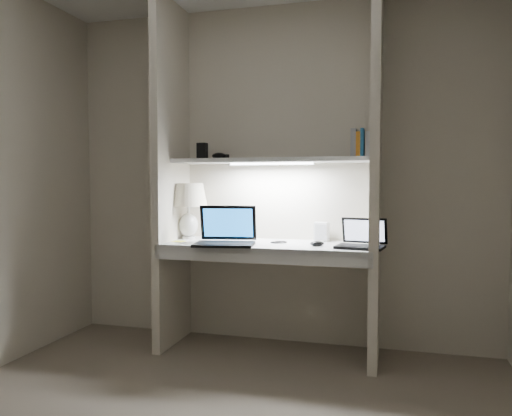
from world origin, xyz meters
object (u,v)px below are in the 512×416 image
(laptop_main, at_px, (226,236))
(book_row, at_px, (365,144))
(speaker, at_px, (322,232))
(table_lamp, at_px, (188,201))
(laptop_netbook, at_px, (362,241))

(laptop_main, bearing_deg, book_row, 11.13)
(laptop_main, relative_size, speaker, 3.20)
(table_lamp, bearing_deg, speaker, 6.24)
(table_lamp, distance_m, speaker, 1.02)
(laptop_main, distance_m, laptop_netbook, 0.91)
(laptop_main, height_order, speaker, laptop_main)
(laptop_netbook, height_order, book_row, book_row)
(laptop_main, distance_m, speaker, 0.70)
(speaker, bearing_deg, table_lamp, -164.35)
(speaker, bearing_deg, book_row, 6.82)
(speaker, relative_size, book_row, 0.69)
(table_lamp, bearing_deg, laptop_netbook, -7.15)
(laptop_main, height_order, book_row, book_row)
(laptop_main, xyz_separation_m, laptop_netbook, (0.91, 0.08, -0.02))
(speaker, height_order, book_row, book_row)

